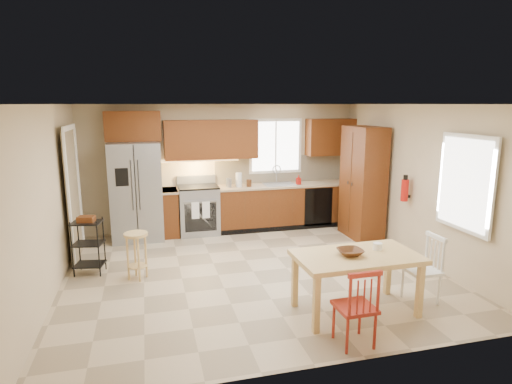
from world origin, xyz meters
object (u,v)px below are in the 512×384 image
Objects in this scene: soap_bottle at (299,180)px; table_jar at (377,248)px; pantry at (363,183)px; fire_extinguisher at (405,190)px; range_stove at (199,210)px; refrigerator at (136,191)px; chair_red at (355,305)px; bar_stool at (137,256)px; table_bowl at (350,256)px; utility_cart at (88,247)px; dining_table at (356,284)px; chair_white at (422,269)px.

soap_bottle is 3.57m from table_jar.
fire_extinguisher is (0.20, -1.05, 0.05)m from pantry.
range_stove is at bearing 115.94° from table_jar.
refrigerator is 4.89m from chair_red.
refrigerator is 2.04m from bar_stool.
utility_cart is (-3.20, 2.11, -0.31)m from table_bowl.
refrigerator is 2.62× the size of bar_stool.
refrigerator is at bearing -177.01° from range_stove.
chair_red is at bearing -132.22° from table_jar.
range_stove is 1.10× the size of utility_cart.
chair_red reaches higher than bar_stool.
fire_extinguisher is at bearing -32.62° from range_stove.
utility_cart is at bearing 144.37° from bar_stool.
range_stove is at bearing 161.71° from pantry.
utility_cart is (-0.70, 0.40, 0.07)m from bar_stool.
dining_table is (1.45, -3.73, -0.10)m from range_stove.
dining_table is 0.52m from table_jar.
fire_extinguisher is at bearing -79.22° from pantry.
refrigerator is at bearing 124.29° from table_bowl.
refrigerator is 2.17× the size of utility_cart.
table_bowl is at bearing -70.06° from range_stove.
chair_red is at bearing -52.53° from bar_stool.
soap_bottle reaches higher than table_bowl.
dining_table is at bearing 92.01° from chair_white.
fire_extinguisher is 0.52× the size of bar_stool.
table_bowl is (-1.83, -1.70, -0.37)m from fire_extinguisher.
range_stove is at bearing 109.94° from table_bowl.
bar_stool is at bearing 150.98° from table_jar.
chair_red reaches higher than table_jar.
utility_cart is (-4.24, 2.06, -0.02)m from chair_white.
utility_cart is at bearing 146.62° from table_bowl.
table_bowl is at bearing -21.67° from utility_cart.
range_stove is 0.62× the size of dining_table.
refrigerator reaches higher than table_jar.
chair_white is at bearing -84.18° from soap_bottle.
refrigerator is 2.09× the size of chair_white.
table_jar is at bearing 85.11° from chair_white.
dining_table is at bearing -20.92° from utility_cart.
range_stove is 4.00m from dining_table.
chair_white is at bearing 27.30° from chair_red.
chair_white is at bearing 2.01° from dining_table.
utility_cart is at bearing 175.33° from fire_extinguisher.
soap_bottle is at bearing 25.35° from bar_stool.
pantry reaches higher than refrigerator.
soap_bottle reaches higher than table_jar.
soap_bottle is 0.09× the size of pantry.
bar_stool is (-4.12, -1.04, -0.70)m from pantry.
soap_bottle reaches higher than utility_cart.
refrigerator is 6.07× the size of table_bowl.
range_stove is 4.82× the size of soap_bottle.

